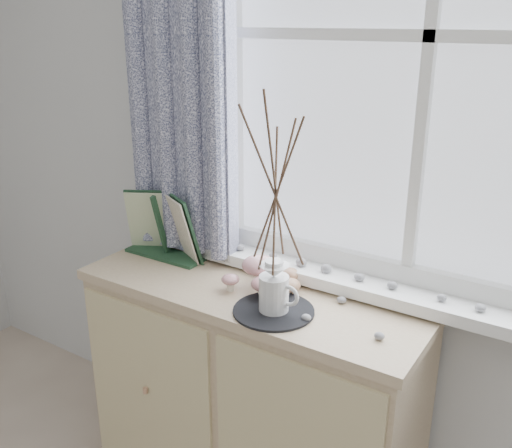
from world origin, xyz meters
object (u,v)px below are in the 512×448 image
twig_pitcher (275,188)px  toadstool_cluster (257,272)px  botanical_book (158,226)px  sideboard (251,394)px

twig_pitcher → toadstool_cluster: bearing=138.2°
botanical_book → toadstool_cluster: botanical_book is taller
twig_pitcher → botanical_book: bearing=165.5°
sideboard → twig_pitcher: size_ratio=1.74×
botanical_book → toadstool_cluster: size_ratio=1.96×
sideboard → toadstool_cluster: (0.02, 0.00, 0.49)m
sideboard → toadstool_cluster: size_ratio=6.35×
sideboard → botanical_book: botanical_book is taller
twig_pitcher → sideboard: bearing=143.5°
toadstool_cluster → twig_pitcher: bearing=-39.0°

